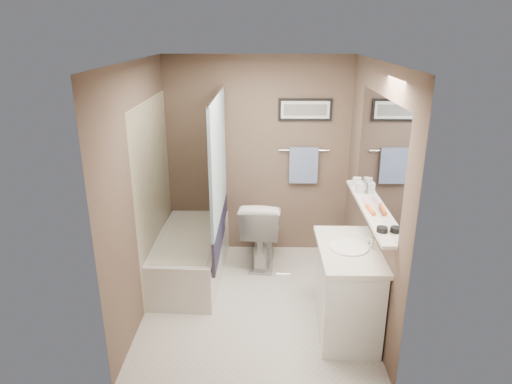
{
  "coord_description": "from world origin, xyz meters",
  "views": [
    {
      "loc": [
        0.08,
        -4.07,
        2.66
      ],
      "look_at": [
        0.0,
        0.15,
        1.15
      ],
      "focal_mm": 32.0,
      "sensor_mm": 36.0,
      "label": 1
    }
  ],
  "objects_px": {
    "toilet": "(262,230)",
    "glass_jar": "(356,182)",
    "candle_bowl_near": "(382,229)",
    "vanity": "(348,291)",
    "soap_bottle": "(360,185)",
    "hair_brush_front": "(370,209)",
    "bathtub": "(190,256)"
  },
  "relations": [
    {
      "from": "vanity",
      "to": "candle_bowl_near",
      "type": "distance_m",
      "value": 0.8
    },
    {
      "from": "hair_brush_front",
      "to": "vanity",
      "type": "bearing_deg",
      "value": -135.78
    },
    {
      "from": "bathtub",
      "to": "toilet",
      "type": "xyz_separation_m",
      "value": [
        0.8,
        0.35,
        0.16
      ]
    },
    {
      "from": "candle_bowl_near",
      "to": "hair_brush_front",
      "type": "relative_size",
      "value": 0.41
    },
    {
      "from": "toilet",
      "to": "soap_bottle",
      "type": "bearing_deg",
      "value": 152.98
    },
    {
      "from": "toilet",
      "to": "vanity",
      "type": "bearing_deg",
      "value": 126.35
    },
    {
      "from": "toilet",
      "to": "glass_jar",
      "type": "relative_size",
      "value": 8.24
    },
    {
      "from": "hair_brush_front",
      "to": "soap_bottle",
      "type": "bearing_deg",
      "value": 90.0
    },
    {
      "from": "toilet",
      "to": "soap_bottle",
      "type": "height_order",
      "value": "soap_bottle"
    },
    {
      "from": "candle_bowl_near",
      "to": "soap_bottle",
      "type": "height_order",
      "value": "soap_bottle"
    },
    {
      "from": "hair_brush_front",
      "to": "soap_bottle",
      "type": "distance_m",
      "value": 0.51
    },
    {
      "from": "bathtub",
      "to": "candle_bowl_near",
      "type": "distance_m",
      "value": 2.33
    },
    {
      "from": "bathtub",
      "to": "vanity",
      "type": "xyz_separation_m",
      "value": [
        1.6,
        -0.95,
        0.15
      ]
    },
    {
      "from": "soap_bottle",
      "to": "bathtub",
      "type": "bearing_deg",
      "value": 171.63
    },
    {
      "from": "toilet",
      "to": "glass_jar",
      "type": "bearing_deg",
      "value": 161.0
    },
    {
      "from": "candle_bowl_near",
      "to": "soap_bottle",
      "type": "distance_m",
      "value": 0.94
    },
    {
      "from": "vanity",
      "to": "glass_jar",
      "type": "xyz_separation_m",
      "value": [
        0.19,
        0.86,
        0.77
      ]
    },
    {
      "from": "toilet",
      "to": "candle_bowl_near",
      "type": "xyz_separation_m",
      "value": [
        0.98,
        -1.55,
        0.72
      ]
    },
    {
      "from": "toilet",
      "to": "candle_bowl_near",
      "type": "height_order",
      "value": "candle_bowl_near"
    },
    {
      "from": "bathtub",
      "to": "toilet",
      "type": "relative_size",
      "value": 1.82
    },
    {
      "from": "bathtub",
      "to": "candle_bowl_near",
      "type": "xyz_separation_m",
      "value": [
        1.79,
        -1.2,
        0.89
      ]
    },
    {
      "from": "soap_bottle",
      "to": "glass_jar",
      "type": "bearing_deg",
      "value": 90.0
    },
    {
      "from": "vanity",
      "to": "candle_bowl_near",
      "type": "relative_size",
      "value": 10.0
    },
    {
      "from": "bathtub",
      "to": "hair_brush_front",
      "type": "relative_size",
      "value": 6.82
    },
    {
      "from": "vanity",
      "to": "soap_bottle",
      "type": "distance_m",
      "value": 1.07
    },
    {
      "from": "candle_bowl_near",
      "to": "soap_bottle",
      "type": "bearing_deg",
      "value": 90.0
    },
    {
      "from": "bathtub",
      "to": "soap_bottle",
      "type": "distance_m",
      "value": 2.04
    },
    {
      "from": "candle_bowl_near",
      "to": "bathtub",
      "type": "bearing_deg",
      "value": 146.06
    },
    {
      "from": "glass_jar",
      "to": "toilet",
      "type": "bearing_deg",
      "value": 156.2
    },
    {
      "from": "candle_bowl_near",
      "to": "glass_jar",
      "type": "bearing_deg",
      "value": 90.0
    },
    {
      "from": "bathtub",
      "to": "hair_brush_front",
      "type": "height_order",
      "value": "hair_brush_front"
    },
    {
      "from": "candle_bowl_near",
      "to": "glass_jar",
      "type": "height_order",
      "value": "glass_jar"
    }
  ]
}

